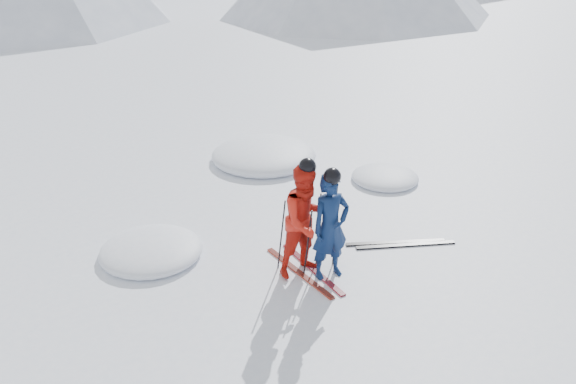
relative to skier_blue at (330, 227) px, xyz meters
name	(u,v)px	position (x,y,z in m)	size (l,w,h in m)	color
ground	(397,239)	(1.61, 0.40, -0.85)	(160.00, 160.00, 0.00)	white
skier_blue	(330,227)	(0.00, 0.00, 0.00)	(0.62, 0.41, 1.69)	#0B1E46
skier_red	(307,221)	(-0.27, 0.25, 0.05)	(0.88, 0.68, 1.80)	red
pole_blue_left	(308,243)	(-0.30, 0.15, -0.28)	(0.02, 0.02, 1.13)	black
pole_blue_right	(335,232)	(0.25, 0.25, -0.28)	(0.02, 0.02, 1.13)	black
pole_red_left	(281,235)	(-0.57, 0.50, -0.25)	(0.02, 0.02, 1.20)	black
pole_red_right	(318,229)	(0.03, 0.40, -0.25)	(0.02, 0.02, 1.20)	black
ski_worn_left	(299,272)	(-0.39, 0.25, -0.83)	(0.09, 1.70, 0.03)	black
ski_worn_right	(313,268)	(-0.15, 0.25, -0.83)	(0.09, 1.70, 0.03)	black
ski_loose_a	(395,242)	(1.50, 0.31, -0.83)	(0.09, 1.70, 0.03)	black
ski_loose_b	(406,245)	(1.60, 0.16, -0.83)	(0.09, 1.70, 0.03)	black
snow_lumps	(259,180)	(0.54, 3.73, -0.85)	(6.68, 4.84, 0.52)	white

